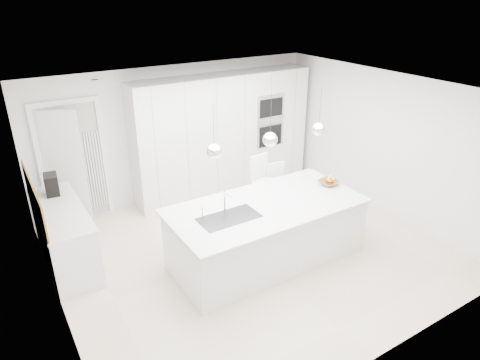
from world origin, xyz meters
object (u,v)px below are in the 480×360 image
island_base (267,234)px  fruit_bowl (328,183)px  espresso_machine (52,184)px  bar_stool_right (279,193)px  bar_stool_left (263,192)px

island_base → fruit_bowl: bearing=3.7°
espresso_machine → bar_stool_right: espresso_machine is taller
island_base → bar_stool_right: size_ratio=2.72×
bar_stool_left → fruit_bowl: bearing=-60.0°
bar_stool_right → fruit_bowl: bearing=-58.0°
bar_stool_left → bar_stool_right: (0.33, -0.01, -0.10)m
island_base → bar_stool_left: bearing=58.7°
fruit_bowl → bar_stool_right: bar_stool_right is taller
espresso_machine → fruit_bowl: bearing=-19.9°
fruit_bowl → bar_stool_left: (-0.68, 0.81, -0.33)m
island_base → fruit_bowl: (1.22, 0.08, 0.51)m
espresso_machine → bar_stool_left: bar_stool_left is taller
bar_stool_left → island_base: bearing=-131.3°
bar_stool_left → bar_stool_right: 0.35m
fruit_bowl → bar_stool_left: bar_stool_left is taller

